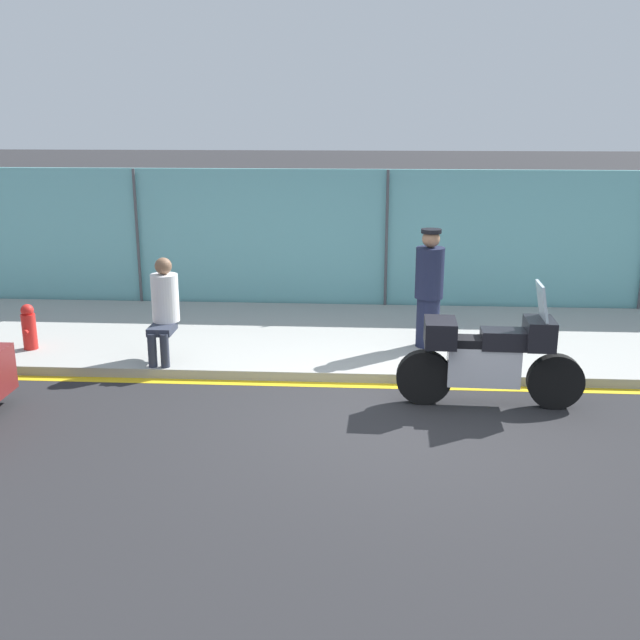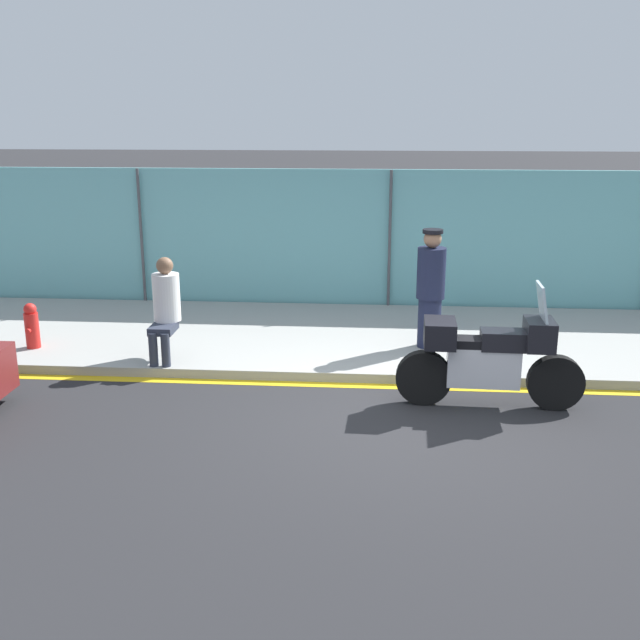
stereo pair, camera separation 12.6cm
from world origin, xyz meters
The scene contains 8 objects.
ground_plane centered at (0.00, 0.00, 0.00)m, with size 120.00×120.00×0.00m, color #262628.
sidewalk centered at (0.00, 2.97, 0.06)m, with size 31.77×3.56×0.13m.
curb_paint_stripe centered at (0.00, 1.10, 0.00)m, with size 31.77×0.18×0.01m.
storefront_fence centered at (0.00, 4.84, 1.21)m, with size 30.18×0.17×2.42m.
motorcycle centered at (1.11, 0.54, 0.60)m, with size 2.17×0.54×1.49m.
officer_standing centered at (0.55, 2.42, 0.98)m, with size 0.40×0.40×1.67m.
person_seated_on_curb centered at (-3.01, 1.67, 0.89)m, with size 0.36×0.69×1.36m.
fire_hydrant centered at (-5.02, 1.94, 0.45)m, with size 0.19×0.24×0.65m.
Camera 2 is at (-0.20, -7.80, 3.35)m, focal length 42.00 mm.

